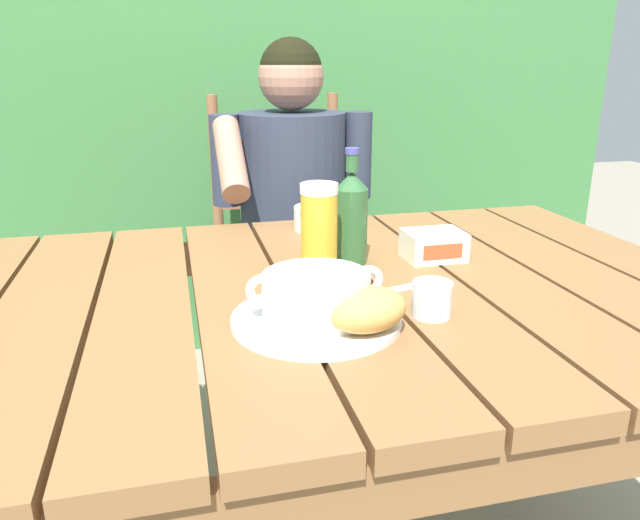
{
  "coord_description": "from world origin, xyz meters",
  "views": [
    {
      "loc": [
        -0.27,
        -1.0,
        1.12
      ],
      "look_at": [
        -0.03,
        -0.05,
        0.8
      ],
      "focal_mm": 33.73,
      "sensor_mm": 36.0,
      "label": 1
    }
  ],
  "objects": [
    {
      "name": "butter_tub",
      "position": [
        0.25,
        0.1,
        0.76
      ],
      "size": [
        0.12,
        0.09,
        0.06
      ],
      "color": "white",
      "rests_on": "dining_table"
    },
    {
      "name": "bread_roll",
      "position": [
        -0.0,
        -0.22,
        0.77
      ],
      "size": [
        0.15,
        0.14,
        0.06
      ],
      "color": "tan",
      "rests_on": "serving_plate"
    },
    {
      "name": "beer_glass",
      "position": [
        -0.01,
        0.05,
        0.82
      ],
      "size": [
        0.07,
        0.07,
        0.18
      ],
      "color": "gold",
      "rests_on": "dining_table"
    },
    {
      "name": "beer_bottle",
      "position": [
        0.08,
        0.12,
        0.82
      ],
      "size": [
        0.07,
        0.07,
        0.23
      ],
      "color": "#2C5A31",
      "rests_on": "dining_table"
    },
    {
      "name": "diner_bowl",
      "position": [
        0.09,
        0.39,
        0.75
      ],
      "size": [
        0.14,
        0.14,
        0.06
      ],
      "color": "white",
      "rests_on": "dining_table"
    },
    {
      "name": "water_glass_small",
      "position": [
        0.13,
        -0.17,
        0.76
      ],
      "size": [
        0.07,
        0.07,
        0.06
      ],
      "color": "silver",
      "rests_on": "dining_table"
    },
    {
      "name": "soup_bowl",
      "position": [
        -0.06,
        -0.15,
        0.77
      ],
      "size": [
        0.22,
        0.17,
        0.08
      ],
      "color": "white",
      "rests_on": "serving_plate"
    },
    {
      "name": "dining_table",
      "position": [
        -0.0,
        0.0,
        0.65
      ],
      "size": [
        1.48,
        0.98,
        0.73
      ],
      "color": "brown",
      "rests_on": "ground_plane"
    },
    {
      "name": "chair_near_diner",
      "position": [
        0.09,
        0.93,
        0.49
      ],
      "size": [
        0.45,
        0.44,
        1.02
      ],
      "color": "brown",
      "rests_on": "ground_plane"
    },
    {
      "name": "table_knife",
      "position": [
        0.06,
        -0.07,
        0.73
      ],
      "size": [
        0.16,
        0.06,
        0.01
      ],
      "color": "silver",
      "rests_on": "dining_table"
    },
    {
      "name": "hedge_backdrop",
      "position": [
        0.0,
        1.59,
        0.96
      ],
      "size": [
        3.08,
        0.87,
        1.79
      ],
      "color": "#3A723C",
      "rests_on": "ground_plane"
    },
    {
      "name": "serving_plate",
      "position": [
        -0.06,
        -0.15,
        0.73
      ],
      "size": [
        0.27,
        0.27,
        0.01
      ],
      "color": "white",
      "rests_on": "dining_table"
    },
    {
      "name": "person_eating",
      "position": [
        0.08,
        0.73,
        0.7
      ],
      "size": [
        0.48,
        0.47,
        1.19
      ],
      "color": "#2D3345",
      "rests_on": "ground_plane"
    }
  ]
}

